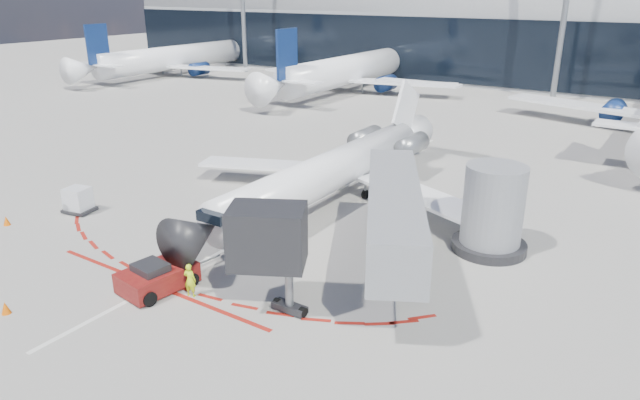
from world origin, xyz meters
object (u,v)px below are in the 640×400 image
Objects in this scene: regional_jet at (338,168)px; pushback_tug at (157,277)px; uld_container at (78,200)px; ramp_worker at (190,280)px.

regional_jet reaches higher than pushback_tug.
regional_jet is 13.75× the size of uld_container.
pushback_tug is 12.49m from uld_container.
regional_jet reaches higher than ramp_worker.
ramp_worker is 0.83× the size of uld_container.
pushback_tug is 3.38× the size of ramp_worker.
ramp_worker is 14.10m from uld_container.
ramp_worker is at bearing -26.46° from uld_container.
ramp_worker reaches higher than uld_container.
uld_container is (-12.55, -10.95, -1.48)m from regional_jet.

